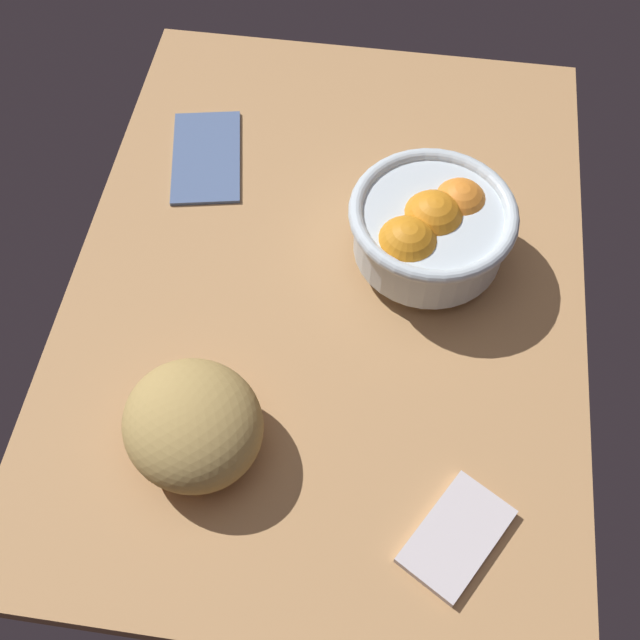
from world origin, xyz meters
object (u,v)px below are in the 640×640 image
at_px(napkin_folded, 206,155).
at_px(napkin_spare, 457,536).
at_px(fruit_bowl, 431,228).
at_px(bread_loaf, 193,424).

relative_size(napkin_folded, napkin_spare, 1.38).
bearing_deg(napkin_folded, napkin_spare, -142.49).
distance_m(fruit_bowl, napkin_spare, 0.33).
distance_m(napkin_folded, napkin_spare, 0.56).
distance_m(fruit_bowl, napkin_folded, 0.32).
bearing_deg(napkin_spare, napkin_folded, 37.51).
relative_size(fruit_bowl, napkin_spare, 1.66).
relative_size(fruit_bowl, bread_loaf, 1.31).
xyz_separation_m(fruit_bowl, bread_loaf, (-0.26, 0.21, -0.01)).
height_order(bread_loaf, napkin_folded, bread_loaf).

